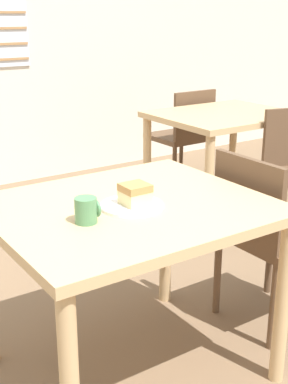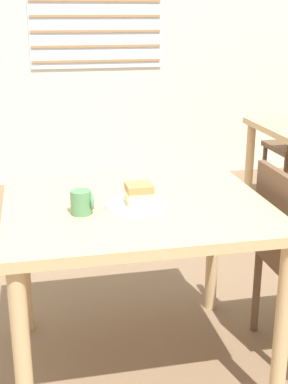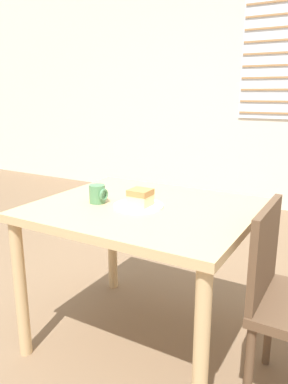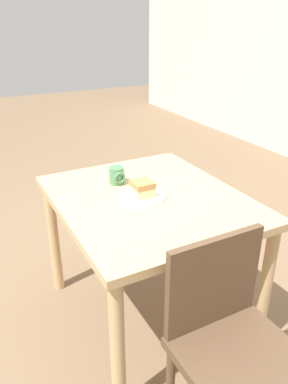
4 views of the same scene
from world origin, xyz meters
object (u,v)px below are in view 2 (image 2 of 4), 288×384
dining_table_near (137,227)px  plate (136,205)px  cake_slice (139,194)px  coffee_mug (82,202)px

dining_table_near → plate: bearing=-105.3°
cake_slice → dining_table_near: bearing=94.4°
plate → coffee_mug: bearing=-169.7°
dining_table_near → plate: plate is taller
coffee_mug → dining_table_near: bearing=18.3°
dining_table_near → coffee_mug: 0.28m
coffee_mug → cake_slice: bearing=9.0°
dining_table_near → coffee_mug: (-0.22, -0.07, 0.15)m
cake_slice → coffee_mug: coffee_mug is taller
plate → cake_slice: 0.05m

